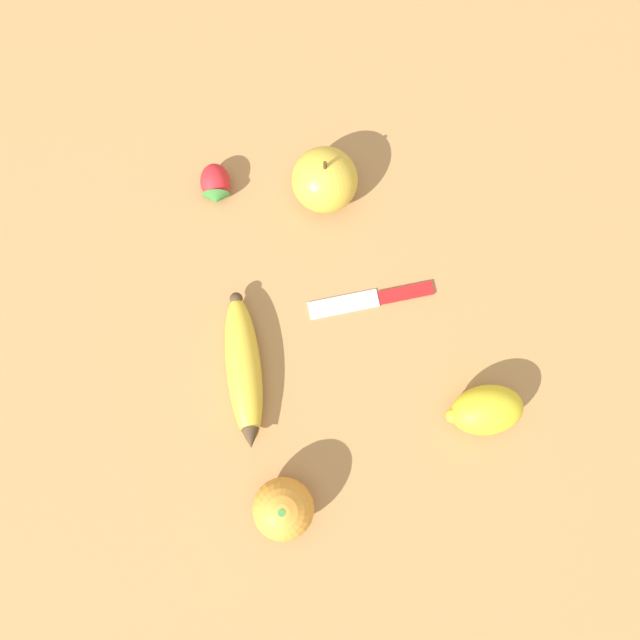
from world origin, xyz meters
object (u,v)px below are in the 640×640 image
apple (325,180)px  lemon (486,410)px  banana (244,370)px  paring_knife (376,299)px  strawberry (215,184)px  orange (283,509)px

apple → lemon: apple is taller
banana → paring_knife: (-0.06, -0.17, -0.02)m
lemon → paring_knife: size_ratio=0.75×
banana → apple: apple is taller
strawberry → apple: 0.14m
banana → strawberry: (0.18, -0.15, -0.00)m
orange → apple: (0.21, -0.32, 0.00)m
lemon → banana: bearing=30.6°
banana → paring_knife: bearing=111.9°
banana → orange: size_ratio=2.25×
banana → lemon: lemon is taller
orange → apple: size_ratio=0.81×
banana → orange: (-0.14, 0.09, 0.01)m
apple → paring_knife: apple is taller
strawberry → lemon: 0.42m
strawberry → lemon: lemon is taller
banana → strawberry: size_ratio=2.58×
banana → strawberry: 0.23m
strawberry → paring_knife: bearing=49.8°
orange → strawberry: bearing=-36.8°
orange → paring_knife: (0.07, -0.26, -0.03)m
banana → lemon: (-0.24, -0.14, 0.01)m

